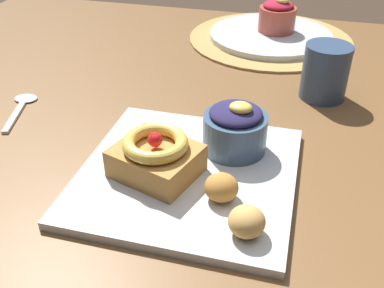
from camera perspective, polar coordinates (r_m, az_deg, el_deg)
name	(u,v)px	position (r m, az deg, el deg)	size (l,w,h in m)	color
dining_table	(252,158)	(0.77, 7.64, -1.73)	(1.54, 1.05, 0.73)	brown
woven_placemat	(270,39)	(1.04, 9.90, 13.03)	(0.36, 0.36, 0.01)	#AD894C
front_plate	(188,174)	(0.58, -0.50, -3.82)	(0.27, 0.27, 0.01)	silver
cake_slice	(156,156)	(0.56, -4.61, -1.54)	(0.12, 0.11, 0.06)	#B77F3D
berry_ramekin	(235,128)	(0.61, 5.50, 1.99)	(0.09, 0.09, 0.08)	#3D5675
fritter_front	(247,222)	(0.49, 6.97, -9.77)	(0.04, 0.04, 0.03)	tan
fritter_middle	(221,187)	(0.53, 3.75, -5.53)	(0.04, 0.04, 0.03)	#BC7F38
back_plate	(270,35)	(1.04, 9.95, 13.47)	(0.27, 0.27, 0.01)	silver
back_ramekin	(277,16)	(1.04, 10.80, 15.68)	(0.08, 0.08, 0.08)	#B24C3D
spoon	(21,106)	(0.80, -20.91, 4.55)	(0.06, 0.12, 0.00)	silver
coffee_mug	(325,72)	(0.79, 16.60, 8.78)	(0.08, 0.08, 0.09)	#334766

